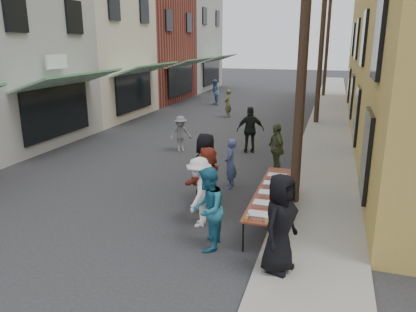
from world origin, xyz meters
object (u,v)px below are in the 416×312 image
Objects in this scene: catering_tray_sausage at (259,215)px; guest_front_c at (208,209)px; utility_pole_mid at (322,39)px; guest_front_a at (206,168)px; serving_table at (271,192)px; server at (280,223)px; utility_pole_far at (327,40)px; utility_pole_near at (304,37)px.

guest_front_c is at bearing -163.40° from catering_tray_sausage.
utility_pole_mid is 4.58× the size of guest_front_a.
guest_front_c is (-1.06, -1.97, 0.21)m from serving_table.
server is at bearing 64.55° from guest_front_c.
utility_pole_far is at bearing 20.72° from server.
catering_tray_sausage reaches higher than serving_table.
guest_front_c is (-1.56, -15.10, -3.57)m from utility_pole_mid.
guest_front_c is at bearing 90.95° from server.
utility_pole_far is at bearing 88.93° from catering_tray_sausage.
guest_front_c is (0.87, -2.64, -0.06)m from guest_front_a.
guest_front_c is (-1.56, -3.10, -3.57)m from utility_pole_near.
guest_front_a is 1.00× the size of server.
server reaches higher than guest_front_a.
utility_pole_mid is 12.00m from utility_pole_far.
guest_front_c reaches higher than catering_tray_sausage.
server is at bearing -89.90° from utility_pole_far.
utility_pole_near and utility_pole_far have the same top height.
guest_front_c is at bearing -116.74° from utility_pole_near.
utility_pole_mid is at bearing 90.00° from utility_pole_near.
utility_pole_mid is (0.00, 12.00, 0.00)m from utility_pole_near.
utility_pole_near is at bearing 79.82° from catering_tray_sausage.
serving_table is (-0.50, -25.13, -3.79)m from utility_pole_far.
utility_pole_far is at bearing 88.86° from serving_table.
utility_pole_mid reaches higher than serving_table.
guest_front_c is at bearing -95.91° from utility_pole_mid.
serving_table is 2.04× the size of server.
utility_pole_near and utility_pole_mid have the same top height.
utility_pole_far is (0.00, 24.00, 0.00)m from utility_pole_near.
utility_pole_far is 4.60× the size of server.
utility_pole_near is 18.00× the size of catering_tray_sausage.
utility_pole_near reaches higher than catering_tray_sausage.
utility_pole_far is at bearing -172.52° from guest_front_a.
catering_tray_sausage is (-0.50, -14.78, -3.71)m from utility_pole_mid.
server is (0.55, -2.54, 0.37)m from serving_table.
server reaches higher than guest_front_c.
utility_pole_far reaches higher than serving_table.
guest_front_a reaches higher than serving_table.
catering_tray_sausage is 0.25× the size of guest_front_a.
utility_pole_mid is at bearing 87.82° from serving_table.
catering_tray_sausage is at bearing 100.82° from guest_front_c.
utility_pole_far is at bearing 90.00° from utility_pole_mid.
utility_pole_near is at bearing 147.47° from guest_front_c.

